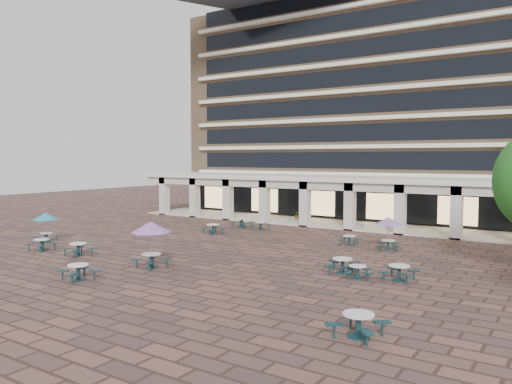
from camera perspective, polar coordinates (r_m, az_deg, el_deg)
ground at (r=32.83m, az=-1.24°, el=-6.70°), size 120.00×120.00×0.00m
apartment_building at (r=55.55m, az=14.06°, el=10.60°), size 40.00×15.50×25.20m
retail_arcade at (r=45.35m, az=9.41°, el=0.03°), size 42.00×6.60×4.40m
picnic_table_0 at (r=35.65m, az=-23.29°, el=-5.44°), size 1.80×1.80×0.75m
picnic_table_1 at (r=26.59m, az=-19.65°, el=-8.47°), size 2.00×2.00×0.78m
picnic_table_2 at (r=25.89m, az=11.56°, el=-8.81°), size 1.81×1.81×0.66m
picnic_table_3 at (r=17.81m, az=11.63°, el=-14.45°), size 1.93×1.93×0.82m
picnic_table_4 at (r=39.06m, az=-22.88°, el=-2.70°), size 1.79×1.79×2.06m
picnic_table_5 at (r=32.98m, az=-19.66°, el=-6.07°), size 1.88×1.88×0.78m
picnic_table_6 at (r=28.06m, az=-11.91°, el=-4.15°), size 2.21×2.21×2.55m
picnic_table_7 at (r=25.92m, az=16.04°, el=-8.72°), size 1.76×1.76×0.77m
picnic_table_8 at (r=39.90m, az=-4.93°, el=-4.13°), size 2.11×2.11×0.78m
picnic_table_9 at (r=43.28m, az=-1.61°, el=-3.46°), size 1.86×1.86×0.81m
picnic_table_10 at (r=26.91m, az=9.87°, el=-8.13°), size 2.06×2.06×0.79m
picnic_table_11 at (r=33.82m, az=14.90°, el=-3.37°), size 1.87×1.87×2.16m
picnic_table_12 at (r=42.03m, az=0.53°, el=-3.81°), size 1.65×1.65×0.65m
picnic_table_13 at (r=35.35m, az=10.63°, el=-5.34°), size 1.68×1.68×0.67m
planter_left at (r=45.26m, az=4.75°, el=-3.06°), size 1.50×0.87×1.31m
planter_right at (r=42.97m, az=11.12°, el=-3.60°), size 1.50×0.70×1.21m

